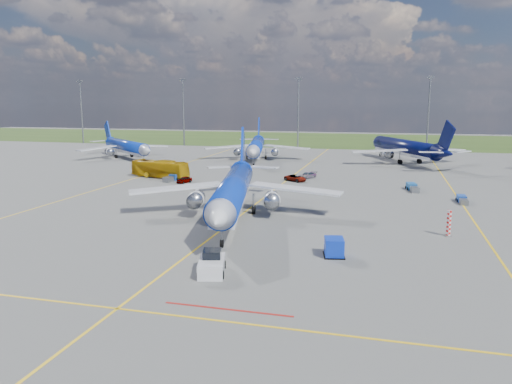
% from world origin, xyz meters
% --- Properties ---
extents(ground, '(400.00, 400.00, 0.00)m').
position_xyz_m(ground, '(0.00, 0.00, 0.00)').
color(ground, '#575755').
rests_on(ground, ground).
extents(grass_strip, '(400.00, 80.00, 0.01)m').
position_xyz_m(grass_strip, '(0.00, 150.00, 0.00)').
color(grass_strip, '#2D4719').
rests_on(grass_strip, ground).
extents(taxiway_lines, '(60.25, 160.00, 0.02)m').
position_xyz_m(taxiway_lines, '(0.17, 27.70, 0.01)').
color(taxiway_lines, yellow).
rests_on(taxiway_lines, ground).
extents(floodlight_masts, '(202.20, 0.50, 22.70)m').
position_xyz_m(floodlight_masts, '(10.00, 110.00, 12.56)').
color(floodlight_masts, slate).
rests_on(floodlight_masts, ground).
extents(warning_post, '(0.50, 0.50, 3.00)m').
position_xyz_m(warning_post, '(26.00, 8.00, 1.50)').
color(warning_post, red).
rests_on(warning_post, ground).
extents(bg_jet_nw, '(44.55, 43.69, 9.30)m').
position_xyz_m(bg_jet_nw, '(-49.17, 69.01, 0.00)').
color(bg_jet_nw, '#0B2EA5').
rests_on(bg_jet_nw, ground).
extents(bg_jet_nnw, '(37.55, 44.71, 10.28)m').
position_xyz_m(bg_jet_nnw, '(-14.43, 73.91, 0.00)').
color(bg_jet_nnw, '#0B2EA5').
rests_on(bg_jet_nnw, ground).
extents(bg_jet_n, '(46.88, 51.43, 10.92)m').
position_xyz_m(bg_jet_n, '(22.82, 79.26, 0.00)').
color(bg_jet_n, '#070C3B').
rests_on(bg_jet_n, ground).
extents(main_airliner, '(39.37, 46.82, 10.75)m').
position_xyz_m(main_airliner, '(-0.50, 10.29, 0.00)').
color(main_airliner, '#0B2EA5').
rests_on(main_airliner, ground).
extents(pushback_tug, '(3.24, 6.03, 2.00)m').
position_xyz_m(pushback_tug, '(4.12, -10.74, 0.81)').
color(pushback_tug, silver).
rests_on(pushback_tug, ground).
extents(uld_container, '(2.24, 2.59, 1.82)m').
position_xyz_m(uld_container, '(14.19, -2.89, 0.91)').
color(uld_container, '#0D30C1').
rests_on(uld_container, ground).
extents(apron_bus, '(13.04, 5.97, 3.54)m').
position_xyz_m(apron_bus, '(-25.48, 40.17, 1.77)').
color(apron_bus, '#C18F0B').
rests_on(apron_bus, ground).
extents(service_car_a, '(2.19, 3.80, 1.22)m').
position_xyz_m(service_car_a, '(-18.12, 35.19, 0.61)').
color(service_car_a, '#999999').
rests_on(service_car_a, ground).
extents(service_car_b, '(4.97, 4.10, 1.26)m').
position_xyz_m(service_car_b, '(1.82, 42.50, 0.63)').
color(service_car_b, '#999999').
rests_on(service_car_b, ground).
extents(service_car_c, '(3.86, 4.41, 1.22)m').
position_xyz_m(service_car_c, '(3.39, 47.11, 0.61)').
color(service_car_c, '#999999').
rests_on(service_car_c, ground).
extents(baggage_tug_w, '(1.31, 4.44, 0.99)m').
position_xyz_m(baggage_tug_w, '(30.14, 28.90, 0.46)').
color(baggage_tug_w, '#1B44A5').
rests_on(baggage_tug_w, ground).
extents(baggage_tug_c, '(2.08, 5.41, 1.18)m').
position_xyz_m(baggage_tug_c, '(-21.35, 37.38, 0.55)').
color(baggage_tug_c, '#1B4CA5').
rests_on(baggage_tug_c, ground).
extents(baggage_tug_e, '(2.19, 5.29, 1.15)m').
position_xyz_m(baggage_tug_e, '(23.23, 37.82, 0.54)').
color(baggage_tug_e, '#1B5BA4').
rests_on(baggage_tug_e, ground).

